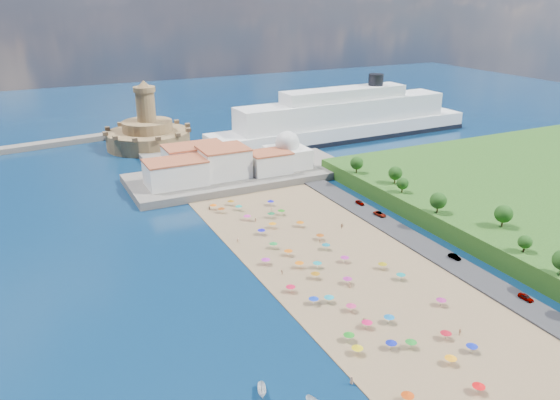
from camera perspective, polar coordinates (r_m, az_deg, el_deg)
ground at (r=157.77m, az=2.72°, el=-5.85°), size 700.00×700.00×0.00m
terrace at (r=222.38m, az=-4.08°, el=2.62°), size 90.00×36.00×3.00m
jetty at (r=247.90m, az=-11.91°, el=4.07°), size 18.00×70.00×2.40m
waterfront_buildings at (r=216.74m, az=-7.39°, el=3.78°), size 57.00×29.00×11.00m
domed_building at (r=226.39m, az=0.76°, el=4.98°), size 16.00×16.00×15.00m
fortress at (r=274.75m, az=-13.63°, el=6.74°), size 40.00×40.00×32.40m
cruise_ship at (r=284.18m, az=6.63°, el=8.22°), size 146.56×25.55×31.91m
beach_parasols at (r=148.35m, az=4.23°, el=-6.78°), size 32.07×113.63×2.20m
beachgoers at (r=156.31m, az=2.34°, el=-5.66°), size 39.19×98.75×1.89m
moored_boats at (r=107.07m, az=1.04°, el=-19.93°), size 10.06×12.11×1.71m
parked_cars at (r=173.92m, az=13.67°, el=-3.32°), size 2.71×75.64×1.34m
hillside_trees at (r=175.34m, az=17.92°, el=-0.56°), size 16.69×106.99×6.83m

